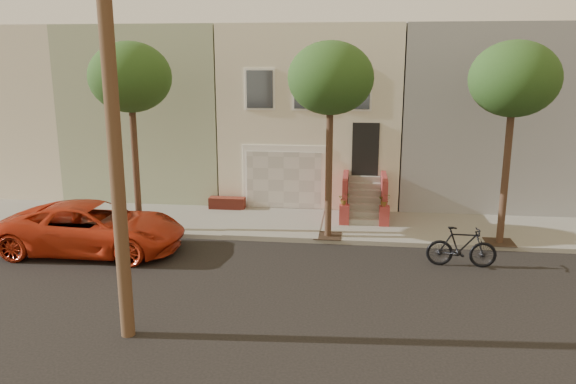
# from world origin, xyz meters

# --- Properties ---
(ground) EXTENTS (90.00, 90.00, 0.00)m
(ground) POSITION_xyz_m (0.00, 0.00, 0.00)
(ground) COLOR black
(ground) RESTS_ON ground
(sidewalk) EXTENTS (40.00, 3.70, 0.15)m
(sidewalk) POSITION_xyz_m (0.00, 5.35, 0.07)
(sidewalk) COLOR gray
(sidewalk) RESTS_ON ground
(house_row) EXTENTS (33.10, 11.70, 7.00)m
(house_row) POSITION_xyz_m (0.00, 11.19, 3.64)
(house_row) COLOR beige
(house_row) RESTS_ON sidewalk
(tree_left) EXTENTS (2.70, 2.57, 6.30)m
(tree_left) POSITION_xyz_m (-5.50, 3.90, 5.26)
(tree_left) COLOR #2D2116
(tree_left) RESTS_ON sidewalk
(tree_mid) EXTENTS (2.70, 2.57, 6.30)m
(tree_mid) POSITION_xyz_m (1.00, 3.90, 5.26)
(tree_mid) COLOR #2D2116
(tree_mid) RESTS_ON sidewalk
(tree_right) EXTENTS (2.70, 2.57, 6.30)m
(tree_right) POSITION_xyz_m (6.50, 3.90, 5.26)
(tree_right) COLOR #2D2116
(tree_right) RESTS_ON sidewalk
(pickup_truck) EXTENTS (5.65, 2.67, 1.56)m
(pickup_truck) POSITION_xyz_m (-6.19, 1.90, 0.78)
(pickup_truck) COLOR red
(pickup_truck) RESTS_ON ground
(motorcycle) EXTENTS (2.00, 0.62, 1.19)m
(motorcycle) POSITION_xyz_m (4.96, 1.96, 0.60)
(motorcycle) COLOR black
(motorcycle) RESTS_ON ground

